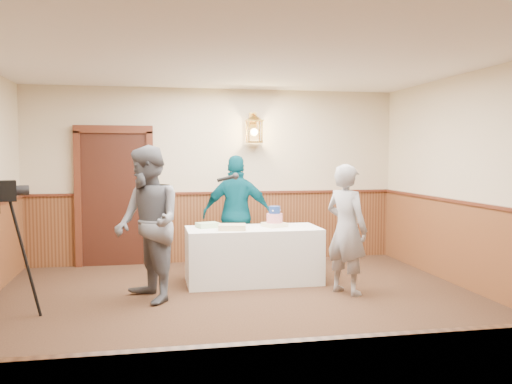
# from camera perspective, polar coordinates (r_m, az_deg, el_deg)

# --- Properties ---
(ground) EXTENTS (7.00, 7.00, 0.00)m
(ground) POSITION_cam_1_polar(r_m,az_deg,el_deg) (5.64, 0.16, -14.03)
(ground) COLOR #321E13
(ground) RESTS_ON ground
(room_shell) EXTENTS (6.02, 7.02, 2.81)m
(room_shell) POSITION_cam_1_polar(r_m,az_deg,el_deg) (5.80, -1.23, 1.78)
(room_shell) COLOR beige
(room_shell) RESTS_ON ground
(display_table) EXTENTS (1.80, 0.80, 0.75)m
(display_table) POSITION_cam_1_polar(r_m,az_deg,el_deg) (7.42, -0.30, -6.65)
(display_table) COLOR white
(display_table) RESTS_ON ground
(tiered_cake) EXTENTS (0.36, 0.36, 0.28)m
(tiered_cake) POSITION_cam_1_polar(r_m,az_deg,el_deg) (7.45, 1.96, -2.82)
(tiered_cake) COLOR #FFEEC4
(tiered_cake) RESTS_ON display_table
(sheet_cake_yellow) EXTENTS (0.40, 0.33, 0.07)m
(sheet_cake_yellow) POSITION_cam_1_polar(r_m,az_deg,el_deg) (7.15, -2.53, -3.72)
(sheet_cake_yellow) COLOR #FFD898
(sheet_cake_yellow) RESTS_ON display_table
(sheet_cake_green) EXTENTS (0.34, 0.30, 0.07)m
(sheet_cake_green) POSITION_cam_1_polar(r_m,az_deg,el_deg) (7.40, -5.10, -3.49)
(sheet_cake_green) COLOR #C0E8A4
(sheet_cake_green) RESTS_ON display_table
(interviewer) EXTENTS (1.63, 1.10, 1.86)m
(interviewer) POSITION_cam_1_polar(r_m,az_deg,el_deg) (6.50, -11.34, -3.30)
(interviewer) COLOR #5A5B63
(interviewer) RESTS_ON ground
(baker) EXTENTS (0.64, 0.71, 1.62)m
(baker) POSITION_cam_1_polar(r_m,az_deg,el_deg) (6.86, 9.50, -3.88)
(baker) COLOR gray
(baker) RESTS_ON ground
(assistant_p) EXTENTS (1.08, 0.63, 1.73)m
(assistant_p) POSITION_cam_1_polar(r_m,az_deg,el_deg) (7.94, -1.99, -2.36)
(assistant_p) COLOR #054250
(assistant_p) RESTS_ON ground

